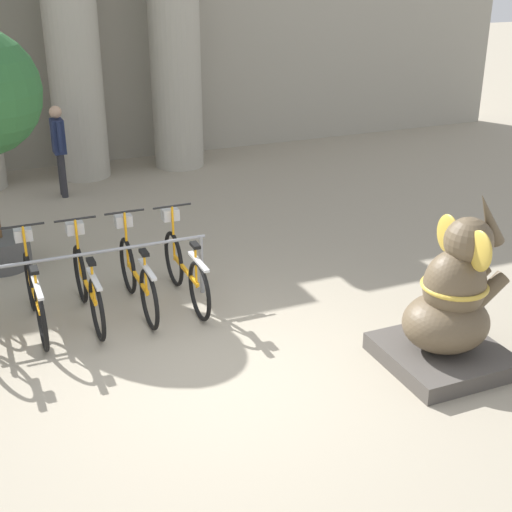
# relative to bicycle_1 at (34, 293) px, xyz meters

# --- Properties ---
(ground_plane) EXTENTS (60.00, 60.00, 0.00)m
(ground_plane) POSITION_rel_bicycle_1_xyz_m (1.60, -1.85, -0.42)
(ground_plane) COLOR #9E937F
(building_facade) EXTENTS (20.00, 0.20, 6.00)m
(building_facade) POSITION_rel_bicycle_1_xyz_m (1.60, 6.75, 2.58)
(building_facade) COLOR #A39E8E
(building_facade) RESTS_ON ground_plane
(column_middle) EXTENTS (1.20, 1.20, 5.16)m
(column_middle) POSITION_rel_bicycle_1_xyz_m (1.60, 5.75, 2.20)
(column_middle) COLOR #ADA899
(column_middle) RESTS_ON ground_plane
(column_right) EXTENTS (1.20, 1.20, 5.16)m
(column_right) POSITION_rel_bicycle_1_xyz_m (3.48, 5.75, 2.20)
(column_right) COLOR #ADA899
(column_right) RESTS_ON ground_plane
(bike_rack) EXTENTS (2.95, 0.05, 0.77)m
(bike_rack) POSITION_rel_bicycle_1_xyz_m (0.59, 0.10, 0.16)
(bike_rack) COLOR gray
(bike_rack) RESTS_ON ground_plane
(bicycle_1) EXTENTS (0.48, 1.72, 1.08)m
(bicycle_1) POSITION_rel_bicycle_1_xyz_m (0.00, 0.00, 0.00)
(bicycle_1) COLOR black
(bicycle_1) RESTS_ON ground_plane
(bicycle_2) EXTENTS (0.48, 1.72, 1.08)m
(bicycle_2) POSITION_rel_bicycle_1_xyz_m (0.59, -0.01, 0.00)
(bicycle_2) COLOR black
(bicycle_2) RESTS_ON ground_plane
(bicycle_3) EXTENTS (0.48, 1.72, 1.08)m
(bicycle_3) POSITION_rel_bicycle_1_xyz_m (1.17, 0.01, 0.00)
(bicycle_3) COLOR black
(bicycle_3) RESTS_ON ground_plane
(bicycle_4) EXTENTS (0.48, 1.72, 1.08)m
(bicycle_4) POSITION_rel_bicycle_1_xyz_m (1.76, -0.01, 0.00)
(bicycle_4) COLOR black
(bicycle_4) RESTS_ON ground_plane
(elephant_statue) EXTENTS (1.18, 1.18, 1.85)m
(elephant_statue) POSITION_rel_bicycle_1_xyz_m (3.79, -2.45, 0.20)
(elephant_statue) COLOR #4C4742
(elephant_statue) RESTS_ON ground_plane
(person_pedestrian) EXTENTS (0.21, 0.47, 1.57)m
(person_pedestrian) POSITION_rel_bicycle_1_xyz_m (1.04, 4.68, 0.51)
(person_pedestrian) COLOR #28282D
(person_pedestrian) RESTS_ON ground_plane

